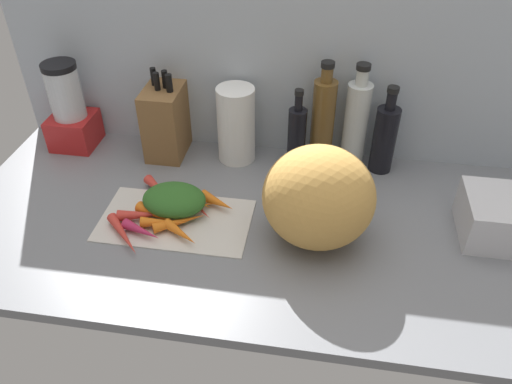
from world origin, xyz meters
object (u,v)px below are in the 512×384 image
object	(u,v)px
carrot_9	(156,214)
bottle_2	(356,123)
carrot_10	(181,233)
blender_appliance	(70,111)
carrot_1	(142,231)
cutting_board	(176,220)
carrot_11	(191,200)
carrot_3	(179,222)
bottle_0	(297,137)
carrot_0	(217,202)
carrot_7	(195,204)
dish_rack	(510,219)
carrot_2	(159,189)
bottle_3	(385,138)
carrot_8	(123,235)
knife_block	(166,120)
carrot_6	(164,222)
winter_squash	(318,197)
paper_towel_roll	(236,125)
carrot_5	(143,215)
carrot_4	(187,206)
bottle_1	(323,121)

from	to	relation	value
carrot_9	bottle_2	xyz separation A→B (cm)	(52.33, 37.27, 12.10)
carrot_10	blender_appliance	world-z (taller)	blender_appliance
bottle_2	carrot_1	bearing A→B (deg)	-140.78
cutting_board	carrot_11	distance (cm)	7.73
carrot_3	bottle_0	distance (cm)	45.36
carrot_0	bottle_0	xyz separation A→B (cm)	(19.56, 25.25, 8.05)
carrot_7	dish_rack	xyz separation A→B (cm)	(83.69, 2.80, 3.74)
carrot_10	carrot_2	bearing A→B (deg)	123.73
carrot_7	carrot_10	distance (cm)	12.37
carrot_7	bottle_3	distance (cm)	60.22
carrot_8	carrot_10	xyz separation A→B (cm)	(14.67, 2.88, 0.11)
carrot_2	knife_block	size ratio (longest dim) A/B	0.45
carrot_1	carrot_8	distance (cm)	4.75
carrot_6	carrot_10	size ratio (longest dim) A/B	1.07
winter_squash	paper_towel_roll	distance (cm)	43.93
carrot_6	dish_rack	world-z (taller)	dish_rack
carrot_5	bottle_3	xyz separation A→B (cm)	(64.84, 36.17, 8.92)
carrot_1	carrot_4	xyz separation A→B (cm)	(9.09, 11.88, -0.14)
carrot_10	carrot_9	bearing A→B (deg)	144.93
carrot_5	carrot_7	xyz separation A→B (cm)	(12.95, 7.02, -0.27)
carrot_0	carrot_1	xyz separation A→B (cm)	(-17.12, -14.63, -0.28)
knife_block	bottle_3	distance (cm)	68.12
carrot_1	paper_towel_roll	size ratio (longest dim) A/B	0.47
carrot_5	carrot_10	world-z (taller)	carrot_5
carrot_1	carrot_4	size ratio (longest dim) A/B	0.73
carrot_1	bottle_1	distance (cm)	62.92
carrot_1	paper_towel_roll	world-z (taller)	paper_towel_roll
winter_squash	paper_towel_roll	size ratio (longest dim) A/B	1.16
carrot_1	paper_towel_roll	bearing A→B (deg)	66.96
carrot_10	bottle_2	bearing A→B (deg)	44.82
carrot_7	blender_appliance	bearing A→B (deg)	150.12
cutting_board	winter_squash	world-z (taller)	winter_squash
carrot_0	winter_squash	bearing A→B (deg)	-14.97
carrot_11	paper_towel_roll	world-z (taller)	paper_towel_roll
carrot_1	carrot_11	size ratio (longest dim) A/B	0.85
blender_appliance	bottle_0	world-z (taller)	blender_appliance
carrot_5	blender_appliance	size ratio (longest dim) A/B	0.47
carrot_6	knife_block	xyz separation A→B (cm)	(-9.82, 37.31, 9.30)
carrot_11	knife_block	xyz separation A→B (cm)	(-14.60, 26.68, 9.42)
blender_appliance	bottle_0	distance (cm)	73.82
carrot_10	carrot_0	bearing A→B (deg)	64.25
blender_appliance	carrot_0	bearing A→B (deg)	-25.79
carrot_0	carrot_5	xyz separation A→B (cm)	(-18.92, -8.56, -0.14)
carrot_11	dish_rack	xyz separation A→B (cm)	(85.32, 1.10, 3.73)
carrot_10	bottle_1	world-z (taller)	bottle_1
carrot_2	paper_towel_roll	distance (cm)	31.49
carrot_1	cutting_board	bearing A→B (deg)	49.24
blender_appliance	bottle_3	size ratio (longest dim) A/B	1.03
bottle_0	carrot_2	bearing A→B (deg)	-150.08
carrot_8	blender_appliance	distance (cm)	55.04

